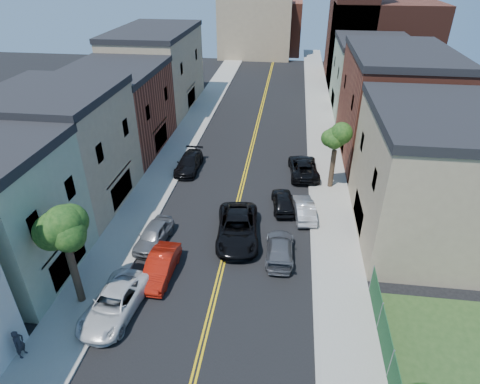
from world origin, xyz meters
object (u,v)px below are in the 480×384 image
(red_sedan, at_px, (160,266))
(pedestrian_left, at_px, (19,344))
(white_pickup, at_px, (114,303))
(black_suv_lane, at_px, (238,228))
(silver_car_right, at_px, (304,209))
(grey_car_left, at_px, (154,235))
(black_car_right, at_px, (283,201))
(dark_car_right_far, at_px, (303,167))
(grey_car_right, at_px, (280,249))
(black_car_left, at_px, (189,163))

(red_sedan, xyz_separation_m, pedestrian_left, (-5.30, -6.95, 0.27))
(white_pickup, height_order, black_suv_lane, black_suv_lane)
(white_pickup, distance_m, silver_car_right, 16.01)
(grey_car_left, distance_m, black_suv_lane, 6.09)
(red_sedan, xyz_separation_m, white_pickup, (-1.70, -3.45, 0.01))
(white_pickup, relative_size, black_car_right, 1.31)
(red_sedan, distance_m, black_car_right, 11.88)
(black_car_right, relative_size, dark_car_right_far, 0.75)
(dark_car_right_far, relative_size, black_suv_lane, 0.86)
(red_sedan, xyz_separation_m, grey_car_right, (7.60, 2.92, -0.07))
(black_car_left, xyz_separation_m, pedestrian_left, (-3.60, -21.87, 0.28))
(white_pickup, xyz_separation_m, grey_car_left, (0.20, 6.70, -0.02))
(white_pickup, xyz_separation_m, grey_car_right, (9.30, 6.37, -0.08))
(silver_car_right, bearing_deg, red_sedan, 33.78)
(black_car_right, bearing_deg, black_car_left, -39.67)
(black_car_right, bearing_deg, white_pickup, 45.74)
(black_car_left, height_order, dark_car_right_far, dark_car_right_far)
(white_pickup, xyz_separation_m, black_car_left, (0.00, 18.36, -0.02))
(grey_car_left, relative_size, black_suv_lane, 0.68)
(black_car_left, bearing_deg, black_car_right, -31.17)
(grey_car_right, relative_size, black_suv_lane, 0.72)
(black_car_left, bearing_deg, grey_car_right, -51.49)
(pedestrian_left, bearing_deg, black_car_left, -3.50)
(silver_car_right, distance_m, dark_car_right_far, 7.18)
(grey_car_left, bearing_deg, red_sedan, -58.74)
(grey_car_right, bearing_deg, white_pickup, 33.21)
(pedestrian_left, bearing_deg, black_suv_lane, -34.23)
(black_car_right, distance_m, black_suv_lane, 5.51)
(grey_car_left, height_order, pedestrian_left, pedestrian_left)
(black_suv_lane, relative_size, pedestrian_left, 3.70)
(dark_car_right_far, distance_m, pedestrian_left, 26.68)
(black_car_left, xyz_separation_m, black_suv_lane, (6.13, -10.30, 0.16))
(grey_car_right, bearing_deg, red_sedan, 19.84)
(grey_car_left, xyz_separation_m, black_car_right, (9.10, 5.88, -0.03))
(silver_car_right, height_order, dark_car_right_far, dark_car_right_far)
(black_car_left, bearing_deg, grey_car_left, -88.28)
(dark_car_right_far, bearing_deg, black_suv_lane, 59.88)
(white_pickup, distance_m, grey_car_right, 11.27)
(black_car_right, relative_size, black_suv_lane, 0.65)
(white_pickup, distance_m, black_suv_lane, 10.13)
(red_sedan, bearing_deg, pedestrian_left, -125.86)
(white_pickup, bearing_deg, grey_car_right, 40.52)
(black_suv_lane, height_order, pedestrian_left, pedestrian_left)
(dark_car_right_far, bearing_deg, pedestrian_left, 51.04)
(white_pickup, bearing_deg, black_car_right, 59.63)
(red_sedan, distance_m, silver_car_right, 12.39)
(red_sedan, distance_m, grey_car_left, 3.58)
(dark_car_right_far, xyz_separation_m, pedestrian_left, (-14.60, -22.33, 0.25))
(black_car_left, height_order, black_suv_lane, black_suv_lane)
(white_pickup, height_order, dark_car_right_far, dark_car_right_far)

